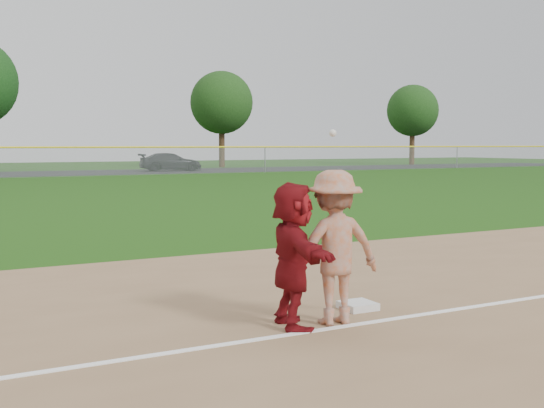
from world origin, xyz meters
name	(u,v)px	position (x,y,z in m)	size (l,w,h in m)	color
ground	(326,311)	(0.00, 0.00, 0.00)	(160.00, 160.00, 0.00)	#1B470D
foul_line	(362,324)	(0.00, -0.80, 0.03)	(60.00, 0.10, 0.01)	white
first_base	(358,306)	(0.39, -0.16, 0.07)	(0.42, 0.42, 0.09)	silver
base_runner	(293,255)	(-0.80, -0.51, 0.88)	(1.60, 0.51, 1.73)	maroon
car_right	(171,162)	(14.39, 46.08, 0.75)	(2.07, 5.10, 1.48)	black
first_base_play	(334,247)	(-0.27, -0.59, 0.95)	(1.27, 0.82, 2.35)	gray
tree_3	(222,103)	(22.00, 52.80, 6.16)	(6.00, 6.00, 9.19)	#352213
tree_4	(413,111)	(44.00, 51.20, 5.85)	(5.60, 5.60, 8.67)	#3E2816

